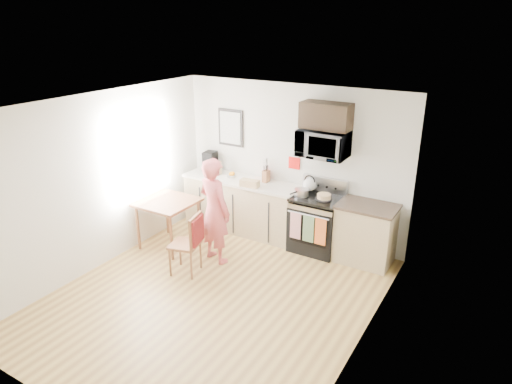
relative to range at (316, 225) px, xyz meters
The scene contains 28 objects.
floor 2.12m from the range, 107.69° to the right, with size 4.60×4.60×0.00m, color olive.
back_wall 1.12m from the range, 152.75° to the left, with size 4.00×0.04×2.60m, color silver.
front_wall 4.41m from the range, 98.38° to the right, with size 4.00×0.04×2.60m, color silver.
left_wall 3.40m from the range, 143.09° to the right, with size 0.04×4.60×2.60m, color silver.
right_wall 2.55m from the range, 55.26° to the right, with size 0.04×4.60×2.60m, color silver.
ceiling 3.00m from the range, 107.69° to the right, with size 4.00×4.60×0.04m, color silver.
window 3.06m from the range, 155.62° to the right, with size 0.06×1.40×1.50m.
cabinet_left 1.43m from the range, behind, with size 2.10×0.60×0.90m, color tan.
countertop_left 1.51m from the range, behind, with size 2.14×0.64×0.04m, color #F1E4CF.
cabinet_right 0.80m from the range, ahead, with size 0.84×0.60×0.90m, color tan.
countertop_right 0.93m from the range, ahead, with size 0.88×0.64×0.04m, color black.
range is the anchor object (origin of this frame).
microwave 1.33m from the range, 90.06° to the left, with size 0.76×0.51×0.42m, color #B4B4B9.
upper_cabinet 1.75m from the range, 90.04° to the left, with size 0.76×0.35×0.40m, color black.
wall_art 2.27m from the range, behind, with size 0.50×0.04×0.65m.
wall_trivet 1.09m from the range, 151.92° to the left, with size 0.20×0.02×0.20m, color red.
person 1.69m from the range, 137.25° to the right, with size 0.61×0.40×1.66m, color #DD3C3D.
dining_table 2.42m from the range, 152.31° to the right, with size 0.85×0.85×0.80m.
chair 2.05m from the range, 127.33° to the right, with size 0.52×0.48×0.94m.
knife_block 1.19m from the range, behind, with size 0.09×0.13×0.20m, color brown.
utensil_crock 1.29m from the range, 167.21° to the left, with size 0.13×0.13×0.39m.
fruit_bowl 1.77m from the range, behind, with size 0.25×0.25×0.09m.
milk_carton 2.05m from the range, behind, with size 0.09×0.09×0.25m, color tan.
coffee_maker 2.30m from the range, behind, with size 0.23×0.31×0.35m.
bread_bag 1.29m from the range, behind, with size 0.31×0.15×0.12m, color tan.
cake 0.55m from the range, 25.80° to the right, with size 0.26×0.26×0.09m.
kettle 0.66m from the range, 144.43° to the left, with size 0.21×0.21×0.27m.
pot 0.61m from the range, 155.29° to the right, with size 0.23×0.38×0.11m.
Camera 1 is at (3.19, -4.26, 3.57)m, focal length 32.00 mm.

